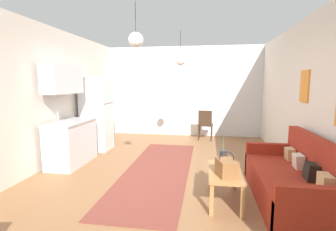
% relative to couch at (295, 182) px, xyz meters
% --- Properties ---
extents(ground_plane, '(5.30, 8.36, 0.10)m').
position_rel_couch_xyz_m(ground_plane, '(-1.93, 0.27, -0.33)').
color(ground_plane, '#8E603D').
extents(wall_back, '(4.90, 0.13, 2.75)m').
position_rel_couch_xyz_m(wall_back, '(-1.93, 4.20, 1.08)').
color(wall_back, silver).
rests_on(wall_back, ground_plane).
extents(wall_right, '(0.12, 7.96, 2.75)m').
position_rel_couch_xyz_m(wall_right, '(0.47, 0.27, 1.09)').
color(wall_right, silver).
rests_on(wall_right, ground_plane).
extents(wall_left, '(0.12, 7.96, 2.75)m').
position_rel_couch_xyz_m(wall_left, '(-4.33, 0.27, 1.09)').
color(wall_left, silver).
rests_on(wall_left, ground_plane).
extents(area_rug, '(1.17, 3.76, 0.01)m').
position_rel_couch_xyz_m(area_rug, '(-2.11, 0.93, -0.28)').
color(area_rug, brown).
rests_on(area_rug, ground_plane).
extents(couch, '(0.85, 1.91, 0.92)m').
position_rel_couch_xyz_m(couch, '(0.00, 0.00, 0.00)').
color(couch, maroon).
rests_on(couch, ground_plane).
extents(coffee_table, '(0.45, 0.90, 0.45)m').
position_rel_couch_xyz_m(coffee_table, '(-0.95, -0.13, 0.09)').
color(coffee_table, '#A87542').
rests_on(coffee_table, ground_plane).
extents(bamboo_vase, '(0.10, 0.10, 0.43)m').
position_rel_couch_xyz_m(bamboo_vase, '(-0.96, 0.13, 0.27)').
color(bamboo_vase, '#2D2D33').
rests_on(bamboo_vase, coffee_table).
extents(handbag, '(0.30, 0.34, 0.33)m').
position_rel_couch_xyz_m(handbag, '(-0.95, -0.32, 0.27)').
color(handbag, brown).
rests_on(handbag, coffee_table).
extents(refrigerator, '(0.66, 0.61, 1.79)m').
position_rel_couch_xyz_m(refrigerator, '(-3.88, 2.15, 0.61)').
color(refrigerator, white).
rests_on(refrigerator, ground_plane).
extents(kitchen_counter, '(0.58, 1.16, 2.00)m').
position_rel_couch_xyz_m(kitchen_counter, '(-3.95, 1.04, 0.48)').
color(kitchen_counter, silver).
rests_on(kitchen_counter, ground_plane).
extents(accent_chair, '(0.45, 0.43, 0.87)m').
position_rel_couch_xyz_m(accent_chair, '(-1.24, 3.55, 0.21)').
color(accent_chair, '#382619').
rests_on(accent_chair, ground_plane).
extents(pendant_lamp_near, '(0.21, 0.21, 0.62)m').
position_rel_couch_xyz_m(pendant_lamp_near, '(-2.21, -0.06, 1.95)').
color(pendant_lamp_near, black).
extents(pendant_lamp_far, '(0.23, 0.23, 0.74)m').
position_rel_couch_xyz_m(pendant_lamp_far, '(-1.79, 1.86, 1.85)').
color(pendant_lamp_far, black).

